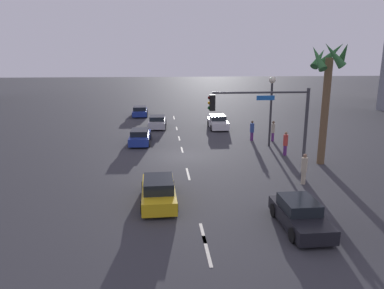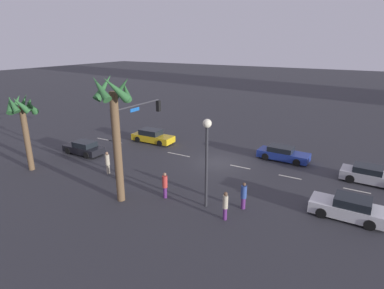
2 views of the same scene
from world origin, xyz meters
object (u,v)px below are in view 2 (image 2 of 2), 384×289
(pedestrian_3, at_px, (108,162))
(palm_tree_1, at_px, (22,114))
(car_5, at_px, (370,175))
(car_0, at_px, (348,208))
(pedestrian_0, at_px, (165,185))
(pedestrian_2, at_px, (244,195))
(streetlamp, at_px, (207,146))
(palm_tree_0, at_px, (115,115))
(car_4, at_px, (84,148))
(car_3, at_px, (283,154))
(pedestrian_1, at_px, (225,205))
(traffic_signal, at_px, (132,125))
(car_1, at_px, (152,136))

(pedestrian_3, distance_m, palm_tree_1, 7.73)
(car_5, xyz_separation_m, palm_tree_1, (24.67, 11.42, 4.16))
(car_0, relative_size, pedestrian_0, 2.29)
(car_5, height_order, pedestrian_0, pedestrian_0)
(pedestrian_2, xyz_separation_m, palm_tree_1, (17.82, 2.82, 3.82))
(streetlamp, distance_m, palm_tree_0, 6.07)
(streetlamp, bearing_deg, palm_tree_1, 6.83)
(pedestrian_2, bearing_deg, palm_tree_1, 8.99)
(car_5, bearing_deg, car_4, 15.06)
(car_3, height_order, pedestrian_3, pedestrian_3)
(car_0, xyz_separation_m, palm_tree_0, (13.51, 5.25, 5.29))
(car_5, relative_size, streetlamp, 0.72)
(pedestrian_2, distance_m, palm_tree_0, 9.59)
(pedestrian_1, height_order, pedestrian_3, pedestrian_3)
(traffic_signal, relative_size, pedestrian_3, 3.32)
(streetlamp, height_order, pedestrian_1, streetlamp)
(car_1, distance_m, car_3, 13.55)
(pedestrian_2, relative_size, pedestrian_3, 0.97)
(streetlamp, xyz_separation_m, pedestrian_3, (9.40, -0.76, -3.15))
(car_4, relative_size, pedestrian_3, 2.14)
(car_4, bearing_deg, car_1, -118.47)
(car_5, relative_size, palm_tree_1, 0.66)
(car_5, xyz_separation_m, streetlamp, (9.05, 9.54, 3.53))
(car_1, bearing_deg, car_5, -179.63)
(car_0, height_order, car_4, car_0)
(car_0, bearing_deg, traffic_signal, 2.12)
(car_4, height_order, pedestrian_1, pedestrian_1)
(pedestrian_0, relative_size, pedestrian_1, 1.01)
(palm_tree_0, bearing_deg, pedestrian_0, -143.54)
(car_4, relative_size, traffic_signal, 0.64)
(pedestrian_3, bearing_deg, streetlamp, 175.38)
(streetlamp, relative_size, pedestrian_2, 3.23)
(streetlamp, distance_m, palm_tree_1, 15.74)
(palm_tree_1, bearing_deg, pedestrian_0, -173.12)
(traffic_signal, bearing_deg, streetlamp, 162.62)
(car_4, distance_m, streetlamp, 15.57)
(pedestrian_1, xyz_separation_m, pedestrian_3, (11.15, -1.62, 0.01))
(pedestrian_2, relative_size, palm_tree_0, 0.21)
(streetlamp, distance_m, pedestrian_3, 9.94)
(car_3, relative_size, palm_tree_0, 0.53)
(pedestrian_1, bearing_deg, car_1, -37.94)
(pedestrian_0, bearing_deg, car_5, -140.61)
(streetlamp, bearing_deg, pedestrian_1, 153.89)
(car_3, xyz_separation_m, palm_tree_1, (17.65, 12.91, 4.18))
(car_4, bearing_deg, palm_tree_0, 150.98)
(car_4, height_order, pedestrian_3, pedestrian_3)
(car_5, height_order, palm_tree_0, palm_tree_0)
(traffic_signal, bearing_deg, palm_tree_0, 120.03)
(car_1, bearing_deg, traffic_signal, 115.89)
(pedestrian_3, bearing_deg, palm_tree_1, 22.94)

